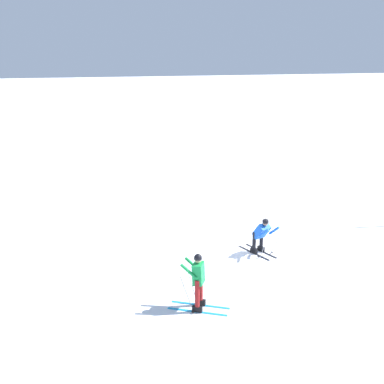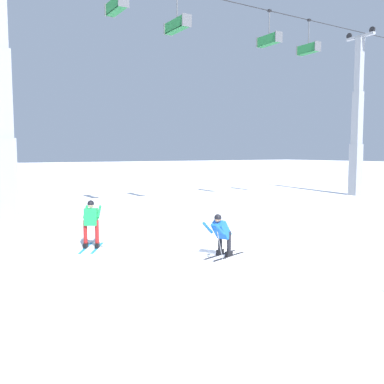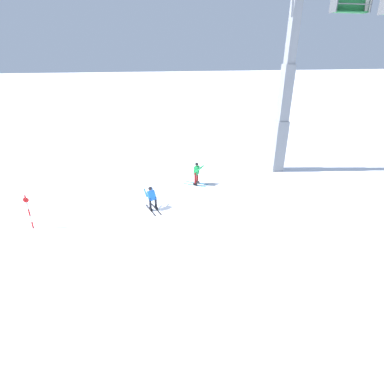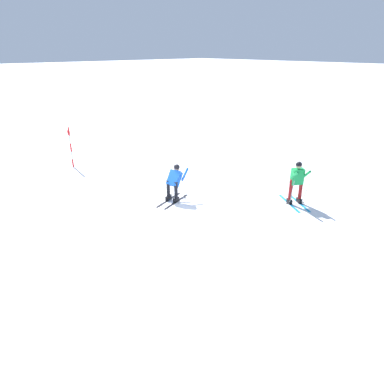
% 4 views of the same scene
% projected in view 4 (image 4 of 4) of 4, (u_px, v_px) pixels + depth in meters
% --- Properties ---
extents(ground_plane, '(260.00, 260.00, 0.00)m').
position_uv_depth(ground_plane, '(164.00, 205.00, 13.06)').
color(ground_plane, white).
extents(skier_carving_main, '(1.70, 1.02, 1.49)m').
position_uv_depth(skier_carving_main, '(175.00, 180.00, 13.26)').
color(skier_carving_main, black).
rests_on(skier_carving_main, ground_plane).
extents(trail_marker_pole, '(0.07, 0.28, 1.93)m').
position_uv_depth(trail_marker_pole, '(71.00, 146.00, 16.80)').
color(trail_marker_pole, red).
rests_on(trail_marker_pole, ground_plane).
extents(skier_distant_uphill, '(1.29, 1.67, 1.64)m').
position_uv_depth(skier_distant_uphill, '(297.00, 180.00, 12.84)').
color(skier_distant_uphill, '#198CCC').
rests_on(skier_distant_uphill, ground_plane).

